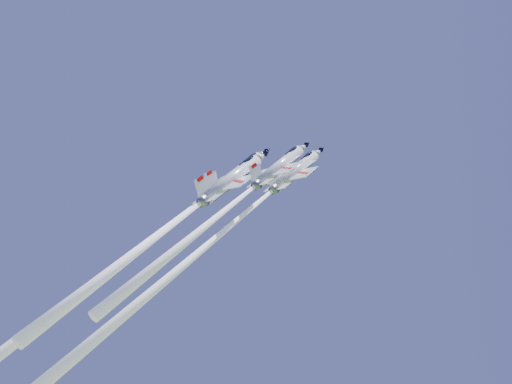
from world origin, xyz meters
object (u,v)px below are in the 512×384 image
(jet_lead, at_px, (216,238))
(jet_right, at_px, (225,210))
(jet_left, at_px, (135,251))
(jet_slot, at_px, (172,224))

(jet_lead, relative_size, jet_right, 1.39)
(jet_left, bearing_deg, jet_right, 36.90)
(jet_lead, xyz_separation_m, jet_left, (-10.81, -6.21, -2.54))
(jet_lead, distance_m, jet_right, 6.93)
(jet_left, relative_size, jet_right, 1.51)
(jet_left, distance_m, jet_slot, 6.90)
(jet_lead, bearing_deg, jet_right, -25.01)
(jet_right, distance_m, jet_slot, 9.10)
(jet_lead, distance_m, jet_slot, 7.31)
(jet_lead, bearing_deg, jet_slot, -109.72)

